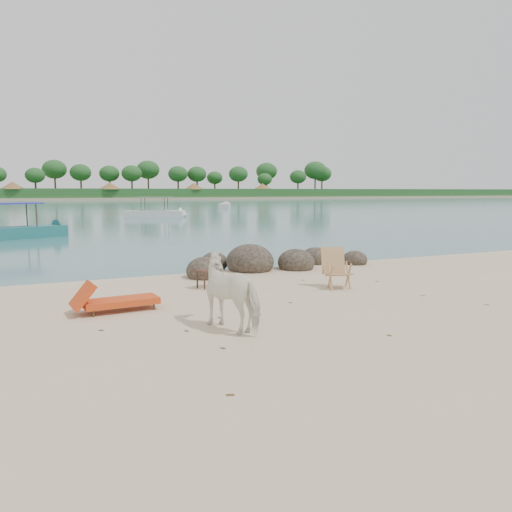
{
  "coord_description": "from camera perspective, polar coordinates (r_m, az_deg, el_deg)",
  "views": [
    {
      "loc": [
        -4.96,
        -8.03,
        2.44
      ],
      "look_at": [
        -0.33,
        2.0,
        1.0
      ],
      "focal_mm": 35.0,
      "sensor_mm": 36.0,
      "label": 1
    }
  ],
  "objects": [
    {
      "name": "deck_chair",
      "position": [
        12.57,
        9.52,
        -1.54
      ],
      "size": [
        0.84,
        0.88,
        1.0
      ],
      "primitive_type": null,
      "rotation": [
        0.0,
        0.0,
        -0.34
      ],
      "color": "tan",
      "rests_on": "ground"
    },
    {
      "name": "boulders",
      "position": [
        15.55,
        1.03,
        -0.84
      ],
      "size": [
        6.33,
        2.87,
        1.09
      ],
      "rotation": [
        0.0,
        0.0,
        -0.14
      ],
      "color": "#2B221C",
      "rests_on": "ground"
    },
    {
      "name": "far_shore",
      "position": [
        178.12,
        -23.31,
        6.05
      ],
      "size": [
        420.0,
        90.0,
        1.4
      ],
      "primitive_type": "cube",
      "color": "tan",
      "rests_on": "ground"
    },
    {
      "name": "boat_far",
      "position": [
        75.82,
        -3.59,
        5.86
      ],
      "size": [
        4.13,
        6.38,
        0.74
      ],
      "primitive_type": null,
      "rotation": [
        0.0,
        0.0,
        1.11
      ],
      "color": "silver",
      "rests_on": "water"
    },
    {
      "name": "boat_near",
      "position": [
        29.02,
        -26.36,
        4.86
      ],
      "size": [
        6.34,
        3.67,
        3.05
      ],
      "primitive_type": null,
      "rotation": [
        0.0,
        0.0,
        0.39
      ],
      "color": "#1E6668",
      "rests_on": "water"
    },
    {
      "name": "side_table",
      "position": [
        12.57,
        -5.51,
        -2.73
      ],
      "size": [
        0.67,
        0.55,
        0.46
      ],
      "primitive_type": null,
      "rotation": [
        0.0,
        0.0,
        0.37
      ],
      "color": "black",
      "rests_on": "ground"
    },
    {
      "name": "boat_mid",
      "position": [
        49.18,
        -11.53,
        6.25
      ],
      "size": [
        6.25,
        4.37,
        3.1
      ],
      "primitive_type": null,
      "rotation": [
        0.0,
        0.0,
        -0.51
      ],
      "color": "silver",
      "rests_on": "water"
    },
    {
      "name": "dead_leaves",
      "position": [
        9.95,
        8.21,
        -6.81
      ],
      "size": [
        7.95,
        6.81,
        0.0
      ],
      "color": "brown",
      "rests_on": "ground"
    },
    {
      "name": "cow",
      "position": [
        8.84,
        -2.49,
        -4.2
      ],
      "size": [
        1.22,
        1.72,
        1.32
      ],
      "primitive_type": "imported",
      "rotation": [
        0.0,
        0.0,
        3.51
      ],
      "color": "white",
      "rests_on": "ground"
    },
    {
      "name": "water",
      "position": [
        98.19,
        -21.97,
        5.48
      ],
      "size": [
        400.0,
        400.0,
        0.0
      ],
      "primitive_type": "plane",
      "color": "#3A7475",
      "rests_on": "ground"
    },
    {
      "name": "far_scenery",
      "position": [
        144.82,
        -22.98,
        7.13
      ],
      "size": [
        420.0,
        18.0,
        9.5
      ],
      "color": "#1E4C1E",
      "rests_on": "ground"
    },
    {
      "name": "lounge_chair",
      "position": [
        10.5,
        -15.18,
        -4.73
      ],
      "size": [
        1.89,
        0.78,
        0.55
      ],
      "primitive_type": null,
      "rotation": [
        0.0,
        0.0,
        0.08
      ],
      "color": "red",
      "rests_on": "ground"
    }
  ]
}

